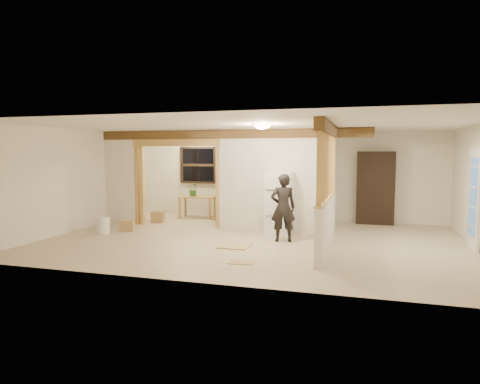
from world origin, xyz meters
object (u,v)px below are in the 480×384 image
(woman, at_px, (283,208))
(work_table, at_px, (197,207))
(refrigerator, at_px, (280,203))
(shop_vac, at_px, (124,211))
(bookshelf, at_px, (375,188))

(woman, relative_size, work_table, 1.44)
(work_table, bearing_deg, refrigerator, -39.05)
(shop_vac, xyz_separation_m, bookshelf, (6.79, 1.45, 0.71))
(bookshelf, bearing_deg, woman, -123.25)
(shop_vac, bearing_deg, woman, -17.56)
(woman, xyz_separation_m, work_table, (-3.04, 2.57, -0.42))
(woman, height_order, work_table, woman)
(woman, height_order, shop_vac, woman)
(refrigerator, relative_size, bookshelf, 0.75)
(woman, relative_size, bookshelf, 0.76)
(refrigerator, xyz_separation_m, woman, (0.24, -0.81, 0.01))
(woman, height_order, bookshelf, bookshelf)
(shop_vac, bearing_deg, work_table, 29.98)
(woman, distance_m, bookshelf, 3.57)
(refrigerator, relative_size, shop_vac, 2.68)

